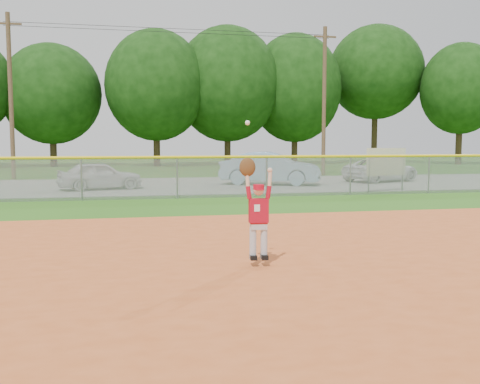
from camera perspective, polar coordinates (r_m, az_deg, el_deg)
name	(u,v)px	position (r m, az deg, el deg)	size (l,w,h in m)	color
ground	(224,256)	(9.67, -1.67, -6.79)	(120.00, 120.00, 0.00)	#2A5E15
clay_infield	(265,304)	(6.82, 2.72, -11.80)	(24.00, 16.00, 0.04)	#C35423
parking_strip	(167,185)	(25.45, -7.82, 0.73)	(44.00, 10.00, 0.03)	gray
car_white_a	(100,175)	(23.53, -14.71, 1.73)	(1.41, 3.50, 1.19)	silver
car_blue	(270,168)	(25.39, 3.26, 2.54)	(1.64, 4.70, 1.55)	#7CA0BA
car_white_b	(382,170)	(28.39, 14.86, 2.28)	(1.94, 4.21, 1.17)	white
sponsor_sign	(386,163)	(22.60, 15.33, 2.99)	(1.96, 0.60, 1.80)	gray
outfield_fence	(177,174)	(19.42, -6.71, 1.89)	(40.06, 0.10, 1.55)	gray
power_lines	(176,96)	(31.54, -6.80, 10.09)	(19.40, 0.24, 9.00)	#4C3823
tree_line	(160,78)	(47.61, -8.49, 11.89)	(62.37, 13.00, 14.43)	#422D1C
ballplayer	(257,209)	(8.57, 1.82, -1.83)	(0.54, 0.24, 2.22)	silver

